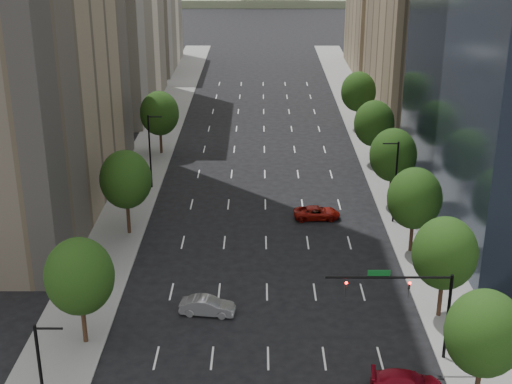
{
  "coord_description": "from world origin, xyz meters",
  "views": [
    {
      "loc": [
        -0.67,
        -15.66,
        31.22
      ],
      "look_at": [
        -0.97,
        43.46,
        8.0
      ],
      "focal_mm": 50.96,
      "sensor_mm": 36.0,
      "label": 1
    }
  ],
  "objects_px": {
    "traffic_signal": "(415,298)",
    "car_red_near": "(407,382)",
    "car_red_far": "(317,213)",
    "car_silver": "(207,306)"
  },
  "relations": [
    {
      "from": "car_red_near",
      "to": "car_silver",
      "type": "distance_m",
      "value": 17.7
    },
    {
      "from": "traffic_signal",
      "to": "car_silver",
      "type": "xyz_separation_m",
      "value": [
        -15.45,
        6.3,
        -4.43
      ]
    },
    {
      "from": "car_red_near",
      "to": "car_red_far",
      "type": "xyz_separation_m",
      "value": [
        -4.05,
        29.92,
        -0.04
      ]
    },
    {
      "from": "car_silver",
      "to": "traffic_signal",
      "type": "bearing_deg",
      "value": -105.31
    },
    {
      "from": "traffic_signal",
      "to": "car_red_near",
      "type": "distance_m",
      "value": 5.99
    },
    {
      "from": "traffic_signal",
      "to": "car_red_near",
      "type": "bearing_deg",
      "value": -104.11
    },
    {
      "from": "car_silver",
      "to": "car_red_far",
      "type": "distance_m",
      "value": 22.31
    },
    {
      "from": "car_silver",
      "to": "car_red_near",
      "type": "bearing_deg",
      "value": -118.3
    },
    {
      "from": "traffic_signal",
      "to": "car_red_far",
      "type": "distance_m",
      "value": 26.89
    },
    {
      "from": "car_red_near",
      "to": "car_silver",
      "type": "height_order",
      "value": "car_silver"
    }
  ]
}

